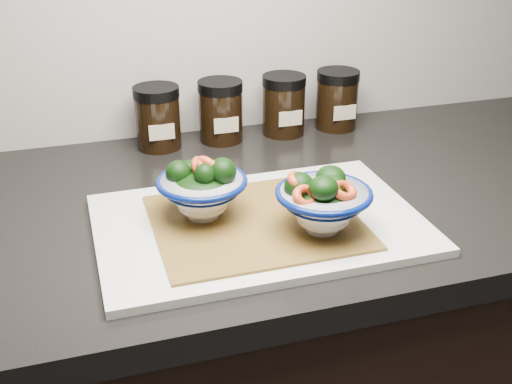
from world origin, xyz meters
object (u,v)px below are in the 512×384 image
object	(u,v)px
bowl_left	(203,189)
bowl_right	(323,201)
spice_jar_c	(284,105)
cutting_board	(259,224)
spice_jar_d	(337,99)
spice_jar_a	(158,117)
spice_jar_b	(221,111)

from	to	relation	value
bowl_left	bowl_right	bearing A→B (deg)	-30.97
bowl_left	spice_jar_c	xyz separation A→B (m)	(0.23, 0.31, -0.00)
bowl_left	bowl_right	world-z (taller)	bowl_left
cutting_board	bowl_right	distance (m)	0.10
bowl_left	spice_jar_d	distance (m)	0.46
spice_jar_c	spice_jar_a	bearing A→B (deg)	180.00
cutting_board	spice_jar_c	world-z (taller)	spice_jar_c
spice_jar_b	bowl_right	bearing A→B (deg)	-84.39
bowl_right	spice_jar_b	bearing A→B (deg)	95.61
bowl_left	spice_jar_c	bearing A→B (deg)	53.71
spice_jar_d	spice_jar_c	bearing A→B (deg)	180.00
spice_jar_b	spice_jar_d	distance (m)	0.23
cutting_board	bowl_right	xyz separation A→B (m)	(0.07, -0.06, 0.05)
bowl_left	spice_jar_c	distance (m)	0.38
cutting_board	spice_jar_d	xyz separation A→B (m)	(0.26, 0.34, 0.05)
cutting_board	spice_jar_b	distance (m)	0.34
cutting_board	bowl_left	bearing A→B (deg)	157.17
spice_jar_b	spice_jar_d	size ratio (longest dim) A/B	1.00
cutting_board	spice_jar_d	distance (m)	0.43
bowl_right	spice_jar_a	xyz separation A→B (m)	(-0.15, 0.39, -0.00)
cutting_board	spice_jar_a	bearing A→B (deg)	103.92
bowl_right	spice_jar_a	size ratio (longest dim) A/B	1.15
spice_jar_b	spice_jar_d	world-z (taller)	same
spice_jar_d	cutting_board	bearing A→B (deg)	-127.83
spice_jar_a	spice_jar_c	distance (m)	0.24
bowl_right	spice_jar_a	world-z (taller)	spice_jar_a
bowl_left	spice_jar_a	xyz separation A→B (m)	(-0.01, 0.31, -0.00)
bowl_right	spice_jar_b	world-z (taller)	spice_jar_b
bowl_left	spice_jar_a	distance (m)	0.31
spice_jar_c	spice_jar_d	size ratio (longest dim) A/B	1.00
bowl_left	bowl_right	distance (m)	0.17
bowl_left	spice_jar_d	bearing A→B (deg)	42.61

